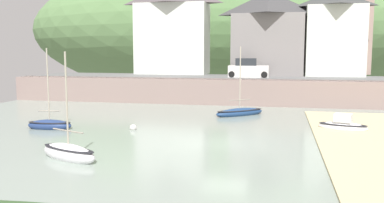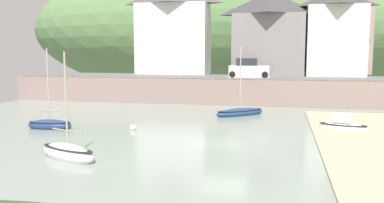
{
  "view_description": "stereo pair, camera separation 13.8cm",
  "coord_description": "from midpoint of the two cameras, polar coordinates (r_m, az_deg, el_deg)",
  "views": [
    {
      "loc": [
        2.92,
        -22.72,
        5.15
      ],
      "look_at": [
        -3.0,
        5.16,
        1.65
      ],
      "focal_mm": 39.02,
      "sensor_mm": 36.0,
      "label": 1
    },
    {
      "loc": [
        3.05,
        -22.69,
        5.15
      ],
      "look_at": [
        -3.0,
        5.16,
        1.65
      ],
      "focal_mm": 39.02,
      "sensor_mm": 36.0,
      "label": 2
    }
  ],
  "objects": [
    {
      "name": "ground",
      "position": [
        14.15,
        5.17,
        -13.66
      ],
      "size": [
        48.0,
        41.0,
        0.61
      ],
      "color": "gray"
    },
    {
      "name": "quay_seawall",
      "position": [
        40.49,
        7.98,
        1.55
      ],
      "size": [
        48.0,
        9.4,
        2.4
      ],
      "color": "gray",
      "rests_on": "ground"
    },
    {
      "name": "hillside_backdrop",
      "position": [
        78.37,
        6.72,
        9.76
      ],
      "size": [
        80.0,
        44.0,
        25.71
      ],
      "color": "#5C834C",
      "rests_on": "ground"
    },
    {
      "name": "waterfront_building_left",
      "position": [
        49.6,
        -2.5,
        10.07
      ],
      "size": [
        8.58,
        4.37,
        10.62
      ],
      "color": "silver",
      "rests_on": "ground"
    },
    {
      "name": "waterfront_building_centre",
      "position": [
        47.97,
        10.53,
        9.2
      ],
      "size": [
        7.99,
        5.99,
        9.22
      ],
      "color": "gray",
      "rests_on": "ground"
    },
    {
      "name": "waterfront_building_right",
      "position": [
        48.26,
        19.07,
        8.9
      ],
      "size": [
        6.33,
        5.24,
        9.19
      ],
      "color": "silver",
      "rests_on": "ground"
    },
    {
      "name": "church_with_spire",
      "position": [
        52.88,
        22.07,
        12.34
      ],
      "size": [
        3.0,
        3.0,
        15.77
      ],
      "color": "gray",
      "rests_on": "ground"
    },
    {
      "name": "motorboat_with_cabin",
      "position": [
        29.21,
        -18.74,
        -2.98
      ],
      "size": [
        3.07,
        1.41,
        5.48
      ],
      "rotation": [
        0.0,
        0.0,
        0.09
      ],
      "color": "navy",
      "rests_on": "ground"
    },
    {
      "name": "sailboat_nearest_shore",
      "position": [
        33.51,
        6.69,
        -1.44
      ],
      "size": [
        4.07,
        3.77,
        5.62
      ],
      "rotation": [
        0.0,
        0.0,
        0.72
      ],
      "color": "navy",
      "rests_on": "ground"
    },
    {
      "name": "fishing_boat_green",
      "position": [
        20.79,
        -16.43,
        -6.71
      ],
      "size": [
        3.55,
        2.17,
        5.32
      ],
      "rotation": [
        0.0,
        0.0,
        -0.39
      ],
      "color": "white",
      "rests_on": "ground"
    },
    {
      "name": "sailboat_white_hull",
      "position": [
        28.86,
        20.07,
        -3.11
      ],
      "size": [
        3.32,
        2.11,
        1.22
      ],
      "rotation": [
        0.0,
        0.0,
        -0.3
      ],
      "color": "white",
      "rests_on": "ground"
    },
    {
      "name": "parked_car_near_slipway",
      "position": [
        43.57,
        7.84,
        4.37
      ],
      "size": [
        4.14,
        1.82,
        1.95
      ],
      "rotation": [
        0.0,
        0.0,
        0.02
      ],
      "color": "white",
      "rests_on": "ground"
    },
    {
      "name": "mooring_buoy",
      "position": [
        27.56,
        -7.92,
        -3.55
      ],
      "size": [
        0.44,
        0.44,
        0.44
      ],
      "color": "silver",
      "rests_on": "ground"
    }
  ]
}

